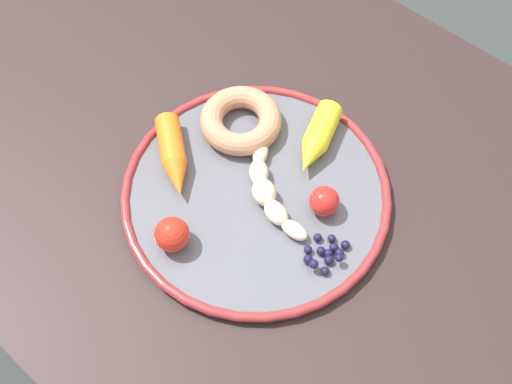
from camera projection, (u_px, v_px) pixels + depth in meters
name	position (u px, v px, depth m)	size (l,w,h in m)	color
ground_plane	(277.00, 350.00, 1.45)	(6.00, 6.00, 0.00)	#313635
dining_table	(289.00, 223.00, 0.91)	(1.15, 0.76, 0.72)	#2D2020
plate	(256.00, 193.00, 0.82)	(0.35, 0.35, 0.02)	#545660
banana	(269.00, 192.00, 0.81)	(0.14, 0.09, 0.03)	beige
carrot_orange	(173.00, 156.00, 0.83)	(0.12, 0.10, 0.03)	orange
carrot_yellow	(317.00, 139.00, 0.84)	(0.07, 0.11, 0.04)	yellow
donut	(241.00, 120.00, 0.86)	(0.11, 0.11, 0.03)	tan
blueberry_pile	(326.00, 253.00, 0.77)	(0.05, 0.06, 0.02)	#191638
tomato_near	(172.00, 234.00, 0.77)	(0.04, 0.04, 0.04)	red
tomato_mid	(326.00, 199.00, 0.79)	(0.04, 0.04, 0.04)	red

